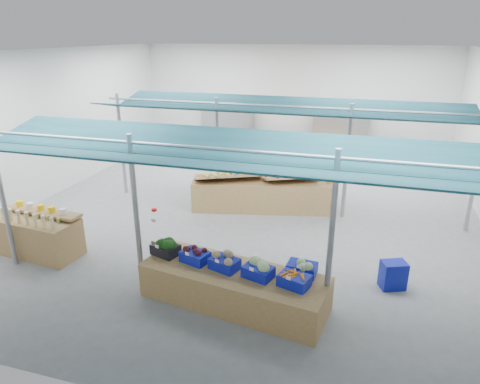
% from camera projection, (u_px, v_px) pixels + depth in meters
% --- Properties ---
extents(floor, '(13.00, 13.00, 0.00)m').
position_uv_depth(floor, '(247.00, 213.00, 11.64)').
color(floor, slate).
rests_on(floor, ground).
extents(hall, '(13.00, 13.00, 13.00)m').
position_uv_depth(hall, '(261.00, 107.00, 12.01)').
color(hall, silver).
rests_on(hall, ground).
extents(pole_grid, '(10.00, 4.60, 3.00)m').
position_uv_depth(pole_grid, '(259.00, 171.00, 9.24)').
color(pole_grid, gray).
rests_on(pole_grid, floor).
extents(awnings, '(9.50, 7.08, 0.30)m').
position_uv_depth(awnings, '(260.00, 126.00, 8.90)').
color(awnings, black).
rests_on(awnings, pole_grid).
extents(back_shelving_left, '(2.00, 0.50, 2.00)m').
position_uv_depth(back_shelving_left, '(227.00, 127.00, 17.35)').
color(back_shelving_left, '#B23F33').
rests_on(back_shelving_left, floor).
extents(back_shelving_right, '(2.00, 0.50, 2.00)m').
position_uv_depth(back_shelving_right, '(340.00, 134.00, 16.16)').
color(back_shelving_right, '#B23F33').
rests_on(back_shelving_right, floor).
extents(bottle_shelf, '(1.95, 1.29, 1.11)m').
position_uv_depth(bottle_shelf, '(39.00, 234.00, 9.40)').
color(bottle_shelf, brown).
rests_on(bottle_shelf, floor).
extents(veg_counter, '(3.48, 1.61, 0.65)m').
position_uv_depth(veg_counter, '(234.00, 287.00, 7.69)').
color(veg_counter, brown).
rests_on(veg_counter, floor).
extents(fruit_counter, '(3.97, 1.76, 0.83)m').
position_uv_depth(fruit_counter, '(263.00, 195.00, 11.79)').
color(fruit_counter, brown).
rests_on(fruit_counter, floor).
extents(far_counter, '(5.37, 3.10, 0.97)m').
position_uv_depth(far_counter, '(294.00, 153.00, 15.63)').
color(far_counter, brown).
rests_on(far_counter, floor).
extents(crate_stack, '(0.54, 0.47, 0.55)m').
position_uv_depth(crate_stack, '(393.00, 275.00, 8.16)').
color(crate_stack, '#0E1799').
rests_on(crate_stack, floor).
extents(vendor_left, '(0.63, 0.49, 1.55)m').
position_uv_depth(vendor_left, '(233.00, 167.00, 12.97)').
color(vendor_left, '#1D74BD').
rests_on(vendor_left, floor).
extents(vendor_right, '(0.86, 0.74, 1.55)m').
position_uv_depth(vendor_right, '(292.00, 173.00, 12.50)').
color(vendor_right, '#B7162D').
rests_on(vendor_right, floor).
extents(crate_broccoli, '(0.58, 0.48, 0.35)m').
position_uv_depth(crate_broccoli, '(165.00, 247.00, 8.09)').
color(crate_broccoli, black).
rests_on(crate_broccoli, veg_counter).
extents(crate_beets, '(0.58, 0.48, 0.29)m').
position_uv_depth(crate_beets, '(195.00, 255.00, 7.84)').
color(crate_beets, '#0E1799').
rests_on(crate_beets, veg_counter).
extents(crate_celeriac, '(0.58, 0.48, 0.31)m').
position_uv_depth(crate_celeriac, '(224.00, 262.00, 7.60)').
color(crate_celeriac, '#0E1799').
rests_on(crate_celeriac, veg_counter).
extents(crate_cabbage, '(0.58, 0.48, 0.35)m').
position_uv_depth(crate_cabbage, '(258.00, 269.00, 7.33)').
color(crate_cabbage, '#0E1799').
rests_on(crate_cabbage, veg_counter).
extents(crate_carrots, '(0.58, 0.48, 0.29)m').
position_uv_depth(crate_carrots, '(294.00, 280.00, 7.09)').
color(crate_carrots, '#0E1799').
rests_on(crate_carrots, veg_counter).
extents(sparrow, '(0.12, 0.09, 0.11)m').
position_uv_depth(sparrow, '(155.00, 244.00, 8.02)').
color(sparrow, brown).
rests_on(sparrow, crate_broccoli).
extents(pole_ribbon, '(0.12, 0.12, 0.28)m').
position_uv_depth(pole_ribbon, '(154.00, 211.00, 9.03)').
color(pole_ribbon, red).
rests_on(pole_ribbon, pole_grid).
extents(apple_heap_yellow, '(2.02, 1.45, 0.27)m').
position_uv_depth(apple_heap_yellow, '(230.00, 175.00, 11.56)').
color(apple_heap_yellow, '#997247').
rests_on(apple_heap_yellow, fruit_counter).
extents(apple_heap_red, '(1.66, 1.28, 0.27)m').
position_uv_depth(apple_heap_red, '(293.00, 176.00, 11.46)').
color(apple_heap_red, '#997247').
rests_on(apple_heap_red, fruit_counter).
extents(pineapple, '(0.14, 0.14, 0.39)m').
position_uv_depth(pineapple, '(329.00, 177.00, 11.40)').
color(pineapple, '#8C6019').
rests_on(pineapple, fruit_counter).
extents(crate_extra, '(0.53, 0.43, 0.32)m').
position_uv_depth(crate_extra, '(302.00, 266.00, 7.43)').
color(crate_extra, '#0E1799').
rests_on(crate_extra, veg_counter).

